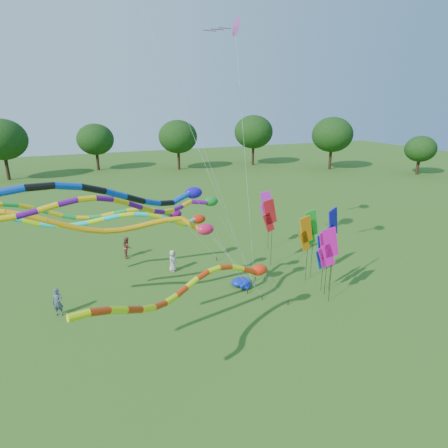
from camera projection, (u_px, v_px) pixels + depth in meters
name	position (u px, v px, depth m)	size (l,w,h in m)	color
ground	(247.00, 333.00, 19.96)	(160.00, 160.00, 0.00)	#2E5616
tree_ring	(195.00, 245.00, 16.91)	(117.01, 122.30, 9.72)	#382314
tube_kite_red	(208.00, 283.00, 17.04)	(11.77, 5.77, 5.93)	black
tube_kite_orange	(123.00, 224.00, 19.48)	(15.33, 1.67, 7.70)	black
tube_kite_purple	(153.00, 205.00, 18.31)	(13.57, 5.26, 8.64)	black
tube_kite_blue	(97.00, 197.00, 14.95)	(16.41, 6.59, 9.94)	black
tube_kite_cyan	(133.00, 220.00, 21.48)	(14.47, 1.72, 7.29)	black
tube_kite_green	(118.00, 213.00, 24.37)	(14.02, 1.58, 6.98)	black
delta_kite_high_c	(235.00, 26.00, 24.47)	(2.82, 6.21, 17.34)	black
banner_pole_magenta_a	(330.00, 247.00, 22.04)	(1.15, 0.32, 4.86)	black
banner_pole_blue_a	(322.00, 251.00, 23.40)	(1.15, 0.36, 4.14)	black
banner_pole_blue_b	(333.00, 227.00, 23.10)	(1.11, 0.48, 5.65)	black
banner_pole_red	(270.00, 216.00, 26.99)	(1.16, 0.14, 5.19)	black
banner_pole_orange	(306.00, 234.00, 24.70)	(1.16, 0.14, 4.72)	black
banner_pole_green	(311.00, 228.00, 25.11)	(1.16, 0.13, 4.98)	black
banner_pole_violet	(266.00, 206.00, 30.27)	(1.11, 0.49, 5.00)	black
banner_pole_magenta_b	(325.00, 249.00, 22.92)	(1.16, 0.15, 4.43)	black
blue_nylon_heap	(243.00, 284.00, 24.91)	(1.50, 1.16, 0.43)	#0D26B1
person_a	(173.00, 261.00, 27.09)	(0.79, 0.51, 1.61)	beige
person_b	(58.00, 302.00, 21.39)	(0.62, 0.40, 1.69)	#474F63
person_c	(127.00, 247.00, 29.53)	(0.81, 0.63, 1.66)	brown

